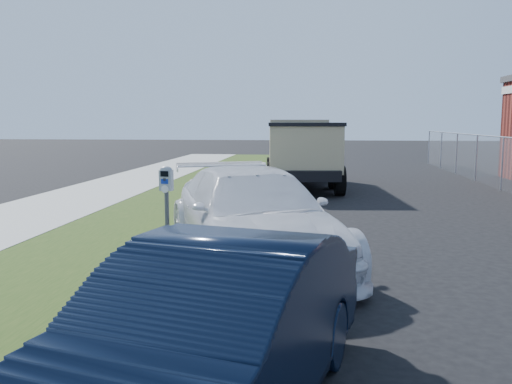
# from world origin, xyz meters

# --- Properties ---
(ground) EXTENTS (120.00, 120.00, 0.00)m
(ground) POSITION_xyz_m (0.00, 0.00, 0.00)
(ground) COLOR black
(ground) RESTS_ON ground
(streetside) EXTENTS (6.12, 50.00, 0.15)m
(streetside) POSITION_xyz_m (-5.57, 2.00, 0.07)
(streetside) COLOR gray
(streetside) RESTS_ON ground
(parking_meter) EXTENTS (0.22, 0.16, 1.49)m
(parking_meter) POSITION_xyz_m (-2.61, -0.84, 1.22)
(parking_meter) COLOR #3F4247
(parking_meter) RESTS_ON ground
(white_wagon) EXTENTS (3.98, 5.75, 1.54)m
(white_wagon) POSITION_xyz_m (-1.33, -0.29, 0.77)
(white_wagon) COLOR silver
(white_wagon) RESTS_ON ground
(navy_sedan) EXTENTS (2.47, 4.47, 1.40)m
(navy_sedan) POSITION_xyz_m (-1.07, -5.20, 0.70)
(navy_sedan) COLOR black
(navy_sedan) RESTS_ON ground
(dump_truck) EXTENTS (2.89, 6.28, 2.39)m
(dump_truck) POSITION_xyz_m (-0.80, 10.44, 1.35)
(dump_truck) COLOR black
(dump_truck) RESTS_ON ground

